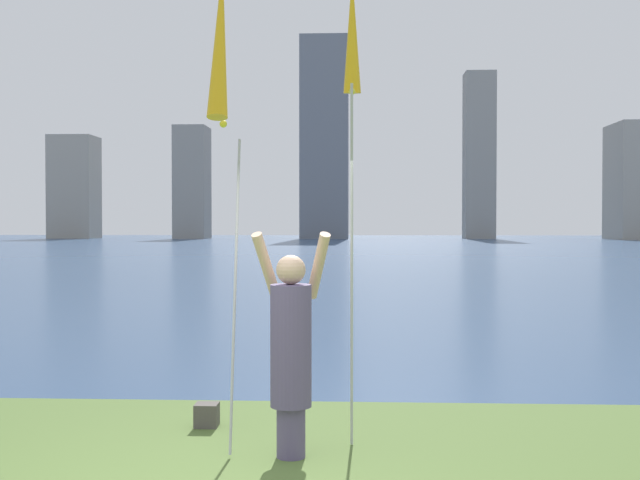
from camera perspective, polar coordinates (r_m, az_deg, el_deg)
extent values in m
cube|color=navy|center=(67.02, 1.77, -0.48)|extent=(120.00, 116.93, 0.12)
cube|color=#263316|center=(8.82, -4.77, -11.82)|extent=(120.00, 0.70, 0.02)
cylinder|color=#594C72|center=(6.73, -2.14, -13.87)|extent=(0.24, 0.24, 0.43)
cylinder|color=#594C72|center=(6.58, -2.15, -7.74)|extent=(0.35, 0.35, 1.03)
sphere|color=#D1A889|center=(6.51, -2.15, -2.20)|extent=(0.25, 0.25, 0.25)
cylinder|color=#D1A889|center=(6.67, -3.96, -1.90)|extent=(0.25, 0.40, 0.59)
cylinder|color=#D1A889|center=(6.64, -0.13, -1.91)|extent=(0.25, 0.40, 0.59)
cylinder|color=#B2B2B7|center=(6.81, -6.26, -3.74)|extent=(0.02, 0.59, 2.70)
cone|color=yellow|center=(6.26, -7.34, 14.58)|extent=(0.16, 0.43, 1.32)
sphere|color=yellow|center=(6.28, -7.11, 8.45)|extent=(0.06, 0.06, 0.06)
cylinder|color=#B2B2B7|center=(6.72, 2.34, -2.12)|extent=(0.02, 0.33, 3.14)
cone|color=yellow|center=(7.27, 2.38, 14.97)|extent=(0.16, 0.26, 1.09)
sphere|color=yellow|center=(7.11, 2.37, 10.83)|extent=(0.06, 0.06, 0.06)
cube|color=#4C4742|center=(7.78, -8.30, -12.59)|extent=(0.22, 0.21, 0.22)
cube|color=gray|center=(105.13, -17.57, 3.70)|extent=(5.56, 4.95, 13.15)
cube|color=gray|center=(99.74, -9.36, 4.17)|extent=(4.01, 4.92, 14.14)
cube|color=slate|center=(99.10, 0.35, 7.39)|extent=(5.97, 6.85, 25.12)
cube|color=gray|center=(100.23, 11.59, 6.07)|extent=(3.73, 3.64, 20.86)
cube|color=gray|center=(100.06, 21.79, 4.00)|extent=(4.17, 7.62, 13.84)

